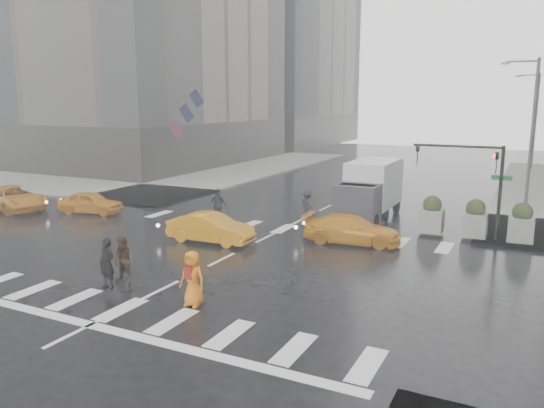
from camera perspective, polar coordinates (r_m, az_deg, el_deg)
The scene contains 21 objects.
ground at distance 22.23m, azimuth -5.43°, elevation -5.97°, with size 120.00×120.00×0.00m, color black.
sidewalk_nw at distance 47.44m, azimuth -14.31°, elevation 2.97°, with size 35.00×35.00×0.15m, color gray.
building_nw_far at distance 85.36m, azimuth -2.15°, elevation 20.32°, with size 26.05×26.05×44.00m.
road_markings at distance 22.22m, azimuth -5.43°, elevation -5.95°, with size 18.00×48.00×0.01m, color silver, non-canonical shape.
traffic_signal_pole at distance 26.30m, azimuth 21.31°, elevation 3.16°, with size 4.45×0.42×4.50m.
street_lamp_near at distance 36.02m, azimuth 26.04°, elevation 7.51°, with size 2.15×0.22×9.00m.
street_lamp_far at distance 56.01m, azimuth 26.37°, elevation 8.37°, with size 2.15×0.22×9.00m.
planter_west at distance 27.11m, azimuth 16.80°, elevation -1.13°, with size 1.10×1.10×1.80m.
planter_mid at distance 26.86m, azimuth 21.00°, elevation -1.51°, with size 1.10×1.10×1.80m.
planter_east at distance 26.76m, azimuth 25.26°, elevation -1.89°, with size 1.10×1.10×1.80m.
flag_cluster at distance 45.05m, azimuth -9.49°, elevation 9.85°, with size 2.87×3.06×4.69m.
pedestrian_black at distance 19.32m, azimuth -17.43°, elevation -4.21°, with size 0.99×1.01×2.43m.
pedestrian_brown at distance 19.89m, azimuth -15.68°, elevation -5.82°, with size 0.83×0.65×1.72m, color #3F2716.
pedestrian_orange at distance 17.27m, azimuth -8.56°, elevation -7.92°, with size 0.89×0.58×1.81m.
pedestrian_far_a at distance 28.72m, azimuth -5.79°, elevation -0.17°, with size 1.08×0.66×1.84m, color black.
pedestrian_far_b at distance 29.63m, azimuth 3.81°, elevation -0.04°, with size 1.02×0.56×1.58m, color black.
taxi_front at distance 32.64m, azimuth -18.94°, elevation 0.15°, with size 1.52×3.78×1.29m, color orange.
taxi_mid at distance 24.78m, azimuth -6.60°, elevation -2.58°, with size 1.43×4.10×1.35m, color orange.
taxi_rear at distance 24.76m, azimuth 8.58°, elevation -2.71°, with size 1.82×3.95×1.30m, color orange.
taxi_far at distance 35.53m, azimuth -26.05°, elevation 0.59°, with size 2.38×4.57×1.43m, color orange.
box_truck at distance 29.68m, azimuth 10.45°, elevation 1.60°, with size 2.25×6.00×3.19m.
Camera 1 is at (11.32, -17.98, 6.51)m, focal length 35.00 mm.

